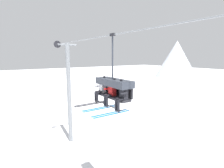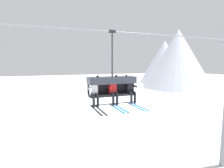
# 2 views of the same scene
# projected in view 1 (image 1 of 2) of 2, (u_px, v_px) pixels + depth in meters

# --- Properties ---
(mountain_peak_west) EXTENTS (14.19, 14.19, 12.74)m
(mountain_peak_west) POSITION_uv_depth(u_px,v_px,m) (176.00, 59.00, 61.28)
(mountain_peak_west) COLOR silver
(mountain_peak_west) RESTS_ON ground_plane
(lift_tower_near) EXTENTS (0.36, 1.88, 8.73)m
(lift_tower_near) POSITION_uv_depth(u_px,v_px,m) (69.00, 91.00, 14.93)
(lift_tower_near) COLOR slate
(lift_tower_near) RESTS_ON ground_plane
(lift_cable) EXTENTS (18.30, 0.05, 0.05)m
(lift_cable) POSITION_uv_depth(u_px,v_px,m) (118.00, 34.00, 7.22)
(lift_cable) COLOR slate
(chairlift_chair) EXTENTS (2.14, 0.74, 3.15)m
(chairlift_chair) POSITION_uv_depth(u_px,v_px,m) (114.00, 85.00, 7.91)
(chairlift_chair) COLOR #232328
(skier_white) EXTENTS (0.48, 1.70, 1.34)m
(skier_white) POSITION_uv_depth(u_px,v_px,m) (100.00, 89.00, 8.54)
(skier_white) COLOR silver
(skier_red) EXTENTS (0.48, 1.70, 1.34)m
(skier_red) POSITION_uv_depth(u_px,v_px,m) (110.00, 92.00, 7.84)
(skier_red) COLOR red
(skier_black) EXTENTS (0.48, 1.70, 1.34)m
(skier_black) POSITION_uv_depth(u_px,v_px,m) (121.00, 95.00, 7.14)
(skier_black) COLOR black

